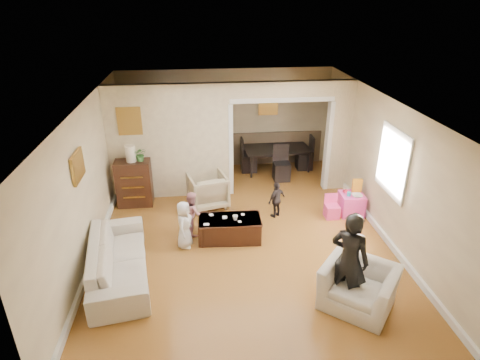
{
  "coord_description": "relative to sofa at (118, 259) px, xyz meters",
  "views": [
    {
      "loc": [
        -0.77,
        -6.82,
        4.34
      ],
      "look_at": [
        0.0,
        0.2,
        1.05
      ],
      "focal_mm": 30.29,
      "sensor_mm": 36.0,
      "label": 1
    }
  ],
  "objects": [
    {
      "name": "dresser",
      "position": [
        -0.04,
        2.55,
        0.19
      ],
      "size": [
        0.76,
        0.43,
        1.04
      ],
      "primitive_type": "cube",
      "color": "#371D10",
      "rests_on": "ground"
    },
    {
      "name": "coffee_table",
      "position": [
        1.93,
        0.92,
        -0.11
      ],
      "size": [
        1.21,
        0.67,
        0.44
      ],
      "primitive_type": "cube",
      "rotation": [
        0.0,
        0.0,
        -0.07
      ],
      "color": "#371911",
      "rests_on": "ground"
    },
    {
      "name": "table_lamp",
      "position": [
        -0.04,
        2.55,
        0.89
      ],
      "size": [
        0.22,
        0.22,
        0.36
      ],
      "primitive_type": "cylinder",
      "color": "beige",
      "rests_on": "dresser"
    },
    {
      "name": "partition_right",
      "position": [
        4.65,
        2.93,
        0.97
      ],
      "size": [
        0.55,
        0.18,
        2.6
      ],
      "primitive_type": "cube",
      "color": "beige",
      "rests_on": "ground"
    },
    {
      "name": "adult_person",
      "position": [
        3.52,
        -1.04,
        0.46
      ],
      "size": [
        0.68,
        0.66,
        1.57
      ],
      "primitive_type": "imported",
      "rotation": [
        0.0,
        0.0,
        2.44
      ],
      "color": "black",
      "rests_on": "ground"
    },
    {
      "name": "child_kneel_a",
      "position": [
        1.08,
        0.77,
        0.13
      ],
      "size": [
        0.39,
        0.51,
        0.92
      ],
      "primitive_type": "imported",
      "rotation": [
        0.0,
        0.0,
        1.32
      ],
      "color": "silver",
      "rests_on": "ground"
    },
    {
      "name": "dining_table",
      "position": [
        3.46,
        4.14,
        -0.03
      ],
      "size": [
        1.82,
        1.13,
        0.61
      ],
      "primitive_type": "imported",
      "rotation": [
        0.0,
        0.0,
        0.1
      ],
      "color": "black",
      "rests_on": "ground"
    },
    {
      "name": "play_bowl",
      "position": [
        4.64,
        1.48,
        0.16
      ],
      "size": [
        0.23,
        0.23,
        0.05
      ],
      "primitive_type": "imported",
      "rotation": [
        0.0,
        0.0,
        -0.04
      ],
      "color": "silver",
      "rests_on": "play_table"
    },
    {
      "name": "cereal_box",
      "position": [
        4.71,
        1.7,
        0.28
      ],
      "size": [
        0.2,
        0.08,
        0.3
      ],
      "primitive_type": "cube",
      "rotation": [
        0.0,
        0.0,
        -0.04
      ],
      "color": "yellow",
      "rests_on": "play_table"
    },
    {
      "name": "craft_papers",
      "position": [
        1.8,
        0.94,
        0.11
      ],
      "size": [
        0.81,
        0.44,
        0.0
      ],
      "color": "white",
      "rests_on": "coffee_table"
    },
    {
      "name": "toy_block",
      "position": [
        4.47,
        1.72,
        0.16
      ],
      "size": [
        0.09,
        0.08,
        0.05
      ],
      "primitive_type": "cube",
      "rotation": [
        0.0,
        0.0,
        0.31
      ],
      "color": "#B91731",
      "rests_on": "play_table"
    },
    {
      "name": "play_table",
      "position": [
        4.59,
        1.6,
        -0.1
      ],
      "size": [
        0.5,
        0.5,
        0.47
      ],
      "primitive_type": "cube",
      "rotation": [
        0.0,
        0.0,
        -0.04
      ],
      "color": "#FB42B0",
      "rests_on": "ground"
    },
    {
      "name": "potted_plant",
      "position": [
        0.16,
        2.55,
        0.86
      ],
      "size": [
        0.28,
        0.24,
        0.31
      ],
      "primitive_type": "imported",
      "color": "#396D30",
      "rests_on": "dresser"
    },
    {
      "name": "coffee_cup",
      "position": [
        2.03,
        0.87,
        0.16
      ],
      "size": [
        0.11,
        0.11,
        0.09
      ],
      "primitive_type": "imported",
      "rotation": [
        0.0,
        0.0,
        -0.07
      ],
      "color": "white",
      "rests_on": "coffee_table"
    },
    {
      "name": "window_pane",
      "position": [
        4.9,
        0.73,
        1.22
      ],
      "size": [
        0.03,
        0.95,
        1.1
      ],
      "primitive_type": "cube",
      "color": "white",
      "rests_on": "ground"
    },
    {
      "name": "partition_left",
      "position": [
        0.8,
        2.93,
        0.97
      ],
      "size": [
        2.75,
        0.18,
        2.6
      ],
      "primitive_type": "cube",
      "color": "beige",
      "rests_on": "ground"
    },
    {
      "name": "partition_header",
      "position": [
        3.27,
        2.93,
        2.09
      ],
      "size": [
        2.22,
        0.18,
        0.35
      ],
      "primitive_type": "cube",
      "color": "beige",
      "rests_on": "partition_right"
    },
    {
      "name": "armchair_front",
      "position": [
        3.7,
        -1.1,
        0.0
      ],
      "size": [
        1.37,
        1.35,
        0.67
      ],
      "primitive_type": "imported",
      "rotation": [
        0.0,
        0.0,
        -0.69
      ],
      "color": "beige",
      "rests_on": "ground"
    },
    {
      "name": "floor",
      "position": [
        2.17,
        1.13,
        -0.33
      ],
      "size": [
        7.0,
        7.0,
        0.0
      ],
      "primitive_type": "plane",
      "color": "#AC692C",
      "rests_on": "ground"
    },
    {
      "name": "sofa",
      "position": [
        0.0,
        0.0,
        0.0
      ],
      "size": [
        1.22,
        2.37,
        0.66
      ],
      "primitive_type": "imported",
      "rotation": [
        0.0,
        0.0,
        1.72
      ],
      "color": "beige",
      "rests_on": "ground"
    },
    {
      "name": "framed_art_sofa_wall",
      "position": [
        -0.54,
        0.53,
        1.47
      ],
      "size": [
        0.03,
        0.55,
        0.4
      ],
      "primitive_type": "cube",
      "color": "brown"
    },
    {
      "name": "framed_art_alcove",
      "position": [
        3.27,
        4.57,
        1.37
      ],
      "size": [
        0.45,
        0.03,
        0.55
      ],
      "primitive_type": "cube",
      "color": "brown"
    },
    {
      "name": "child_kneel_b",
      "position": [
        1.23,
        1.22,
        0.11
      ],
      "size": [
        0.44,
        0.51,
        0.88
      ],
      "primitive_type": "imported",
      "rotation": [
        0.0,
        0.0,
        1.85
      ],
      "color": "#D6858D",
      "rests_on": "ground"
    },
    {
      "name": "armchair_back",
      "position": [
        1.57,
        2.33,
        0.04
      ],
      "size": [
        0.95,
        0.97,
        0.74
      ],
      "primitive_type": "imported",
      "rotation": [
        0.0,
        0.0,
        3.37
      ],
      "color": "tan",
      "rests_on": "ground"
    },
    {
      "name": "framed_art_partition",
      "position": [
        -0.03,
        2.83,
        1.52
      ],
      "size": [
        0.45,
        0.03,
        0.55
      ],
      "primitive_type": "cube",
      "color": "brown",
      "rests_on": "partition_left"
    },
    {
      "name": "cyan_cup",
      "position": [
        4.49,
        1.55,
        0.17
      ],
      "size": [
        0.08,
        0.08,
        0.08
      ],
      "primitive_type": "cylinder",
      "color": "#27BAC5",
      "rests_on": "play_table"
    },
    {
      "name": "child_toddler",
      "position": [
        2.98,
        1.67,
        0.07
      ],
      "size": [
        0.49,
        0.43,
        0.8
      ],
      "primitive_type": "imported",
      "rotation": [
        0.0,
        0.0,
        -2.52
      ],
      "color": "black",
      "rests_on": "ground"
    }
  ]
}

